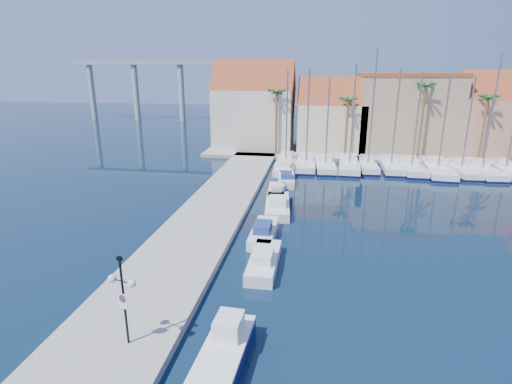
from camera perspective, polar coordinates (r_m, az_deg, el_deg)
ground at (r=20.24m, az=7.17°, el=-21.30°), size 260.00×260.00×0.00m
quay_west at (r=33.13m, az=-7.74°, el=-4.78°), size 6.00×77.00×0.50m
shore_north at (r=65.80m, az=17.48°, el=5.62°), size 54.00×16.00×0.50m
lamp_post at (r=18.94m, az=-18.54°, el=-12.79°), size 1.45×0.67×4.38m
fishing_boat at (r=18.86m, az=-4.67°, el=-22.09°), size 2.10×5.53×1.90m
motorboat_west_0 at (r=26.53m, az=1.13°, el=-9.82°), size 1.78×5.53×1.40m
motorboat_west_1 at (r=30.92m, az=1.11°, el=-5.74°), size 1.81×5.51×1.40m
motorboat_west_2 at (r=36.85m, az=3.09°, el=-1.92°), size 2.76×6.87×1.40m
motorboat_west_3 at (r=41.06m, az=2.95°, el=0.11°), size 2.02×5.18×1.40m
motorboat_west_4 at (r=45.78m, az=4.38°, el=1.88°), size 2.17×5.68×1.40m
motorboat_west_5 at (r=51.13m, az=4.28°, el=3.52°), size 2.75×7.09×1.40m
motorboat_west_6 at (r=55.94m, az=4.72°, el=4.70°), size 2.24×6.31×1.40m
sailboat_0 at (r=54.26m, az=4.32°, el=4.42°), size 2.45×8.71×12.43m
sailboat_1 at (r=53.38m, az=7.17°, el=4.11°), size 2.56×9.27×12.44m
sailboat_2 at (r=53.27m, az=9.83°, el=3.95°), size 2.90×9.33×11.47m
sailboat_3 at (r=53.76m, az=13.19°, el=3.88°), size 3.23×10.10×13.16m
sailboat_4 at (r=54.06m, az=15.62°, el=3.85°), size 2.30×8.19×14.90m
sailboat_5 at (r=54.79m, az=18.64°, el=3.68°), size 2.47×9.06×12.64m
sailboat_6 at (r=54.98m, az=21.22°, el=3.44°), size 2.58×9.60×12.17m
sailboat_7 at (r=55.51m, az=24.43°, el=3.16°), size 3.81×11.30×11.93m
sailboat_8 at (r=56.22m, az=27.09°, el=3.00°), size 2.82×9.06×11.77m
sailboat_9 at (r=57.20m, az=29.35°, el=2.91°), size 3.31×10.00×14.30m
sailboat_10 at (r=58.84m, az=31.92°, el=2.88°), size 2.85×8.93×14.36m
building_0 at (r=63.97m, az=-0.22°, el=11.78°), size 12.30×9.00×13.50m
building_1 at (r=63.32m, az=10.74°, el=10.32°), size 10.30×8.00×11.00m
building_2 at (r=65.47m, az=20.59°, el=10.60°), size 14.20×10.20×11.50m
building_3 at (r=67.96m, az=30.78°, el=9.17°), size 10.30×8.00×12.00m
palm_0 at (r=58.30m, az=2.97°, el=13.75°), size 2.60×2.60×10.15m
palm_1 at (r=58.18m, az=13.03°, el=12.41°), size 2.60×2.60×9.15m
palm_2 at (r=59.58m, az=23.05°, el=13.43°), size 2.60×2.60×11.15m
palm_3 at (r=62.01m, az=30.21°, el=11.28°), size 2.60×2.60×9.65m
viaduct at (r=105.45m, az=-13.39°, el=15.49°), size 48.00×2.20×14.45m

